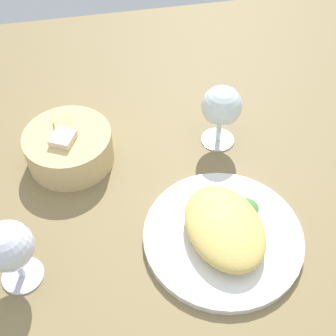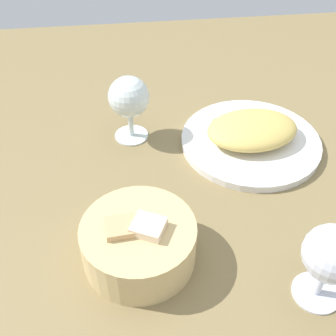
{
  "view_description": "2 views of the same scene",
  "coord_description": "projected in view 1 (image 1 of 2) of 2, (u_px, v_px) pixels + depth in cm",
  "views": [
    {
      "loc": [
        -41.1,
        4.4,
        62.92
      ],
      "look_at": [
        8.71,
        -5.57,
        4.57
      ],
      "focal_mm": 47.59,
      "sensor_mm": 36.0,
      "label": 1
    },
    {
      "loc": [
        18.83,
        48.45,
        51.14
      ],
      "look_at": [
        12.5,
        -3.2,
        3.82
      ],
      "focal_mm": 45.58,
      "sensor_mm": 36.0,
      "label": 2
    }
  ],
  "objects": [
    {
      "name": "wine_glass_near",
      "position": [
        221.0,
        108.0,
        0.82
      ],
      "size": [
        7.6,
        7.6,
        12.75
      ],
      "color": "silver",
      "rests_on": "ground_plane"
    },
    {
      "name": "lettuce_garnish",
      "position": [
        248.0,
        207.0,
        0.75
      ],
      "size": [
        4.2,
        4.2,
        1.05
      ],
      "primitive_type": "cone",
      "color": "#42883B",
      "rests_on": "plate"
    },
    {
      "name": "omelette",
      "position": [
        225.0,
        227.0,
        0.71
      ],
      "size": [
        18.27,
        13.96,
        4.18
      ],
      "primitive_type": "ellipsoid",
      "rotation": [
        0.0,
        0.0,
        0.11
      ],
      "color": "#DCBC60",
      "rests_on": "plate"
    },
    {
      "name": "ground_plane",
      "position": [
        146.0,
        232.0,
        0.75
      ],
      "size": [
        140.0,
        140.0,
        2.0
      ],
      "primitive_type": "cube",
      "color": "olive"
    },
    {
      "name": "plate",
      "position": [
        223.0,
        236.0,
        0.73
      ],
      "size": [
        26.13,
        26.13,
        1.4
      ],
      "primitive_type": "cylinder",
      "color": "white",
      "rests_on": "ground_plane"
    },
    {
      "name": "wine_glass_far",
      "position": [
        9.0,
        248.0,
        0.63
      ],
      "size": [
        7.43,
        7.43,
        12.53
      ],
      "color": "silver",
      "rests_on": "ground_plane"
    },
    {
      "name": "bread_basket",
      "position": [
        69.0,
        147.0,
        0.82
      ],
      "size": [
        16.1,
        16.1,
        7.89
      ],
      "color": "#D9BB7D",
      "rests_on": "ground_plane"
    }
  ]
}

